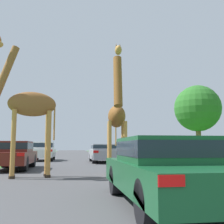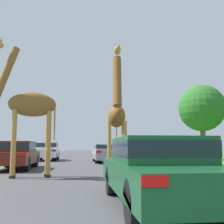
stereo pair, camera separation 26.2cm
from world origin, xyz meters
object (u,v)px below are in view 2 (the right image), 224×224
(car_queue_left, at_px, (16,154))
(car_far_ahead, at_px, (107,153))
(giraffe_companion, at_px, (29,108))
(tree_left_edge, at_px, (202,108))
(car_lead_maroon, at_px, (158,168))
(car_queue_right, at_px, (47,151))
(giraffe_near_road, at_px, (117,115))

(car_queue_left, distance_m, car_far_ahead, 7.72)
(giraffe_companion, distance_m, tree_left_edge, 17.81)
(car_lead_maroon, xyz_separation_m, car_queue_right, (-4.06, 18.37, 0.10))
(car_far_ahead, relative_size, tree_left_edge, 0.73)
(giraffe_near_road, xyz_separation_m, car_far_ahead, (0.62, 9.89, -1.64))
(car_lead_maroon, height_order, car_far_ahead, car_far_ahead)
(giraffe_companion, xyz_separation_m, car_far_ahead, (3.98, 9.73, -1.89))
(car_lead_maroon, height_order, car_queue_left, car_queue_left)
(giraffe_near_road, relative_size, tree_left_edge, 0.74)
(car_lead_maroon, relative_size, car_queue_left, 0.99)
(car_lead_maroon, height_order, tree_left_edge, tree_left_edge)
(car_lead_maroon, distance_m, tree_left_edge, 20.45)
(giraffe_companion, xyz_separation_m, tree_left_edge, (12.64, 12.41, 1.87))
(giraffe_companion, xyz_separation_m, car_lead_maroon, (3.43, -5.45, -1.88))
(car_lead_maroon, xyz_separation_m, car_queue_left, (-4.65, 9.48, 0.05))
(car_queue_left, xyz_separation_m, tree_left_edge, (13.85, 8.39, 3.71))
(car_queue_left, height_order, car_far_ahead, car_queue_left)
(giraffe_companion, distance_m, car_far_ahead, 10.68)
(giraffe_near_road, distance_m, car_far_ahead, 10.04)
(car_lead_maroon, height_order, car_queue_right, car_queue_right)
(giraffe_near_road, distance_m, tree_left_edge, 15.77)
(giraffe_companion, height_order, car_far_ahead, giraffe_companion)
(car_lead_maroon, bearing_deg, car_far_ahead, 87.94)
(giraffe_companion, distance_m, car_queue_right, 13.05)
(tree_left_edge, bearing_deg, car_queue_left, -148.80)
(car_far_ahead, bearing_deg, car_lead_maroon, -92.06)
(tree_left_edge, bearing_deg, car_lead_maroon, -117.27)
(car_lead_maroon, bearing_deg, tree_left_edge, 62.73)
(giraffe_companion, bearing_deg, giraffe_near_road, -103.25)
(car_queue_right, height_order, car_queue_left, car_queue_right)
(giraffe_near_road, xyz_separation_m, car_queue_right, (-3.98, 13.07, -1.54))
(car_lead_maroon, relative_size, tree_left_edge, 0.71)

